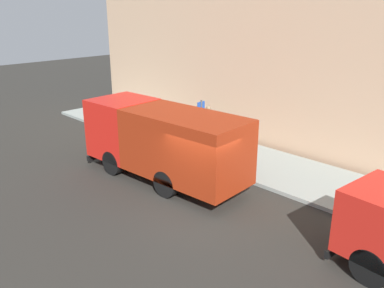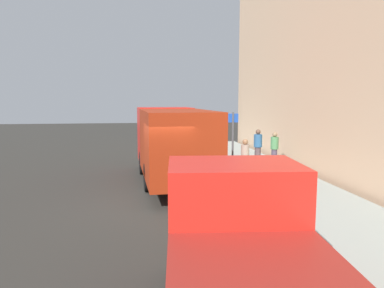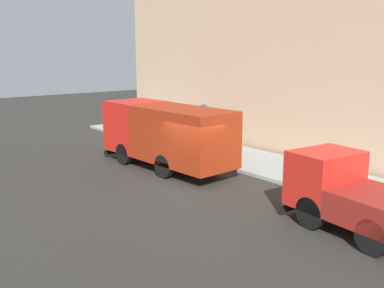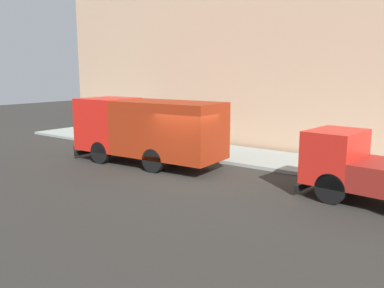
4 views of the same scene
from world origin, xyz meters
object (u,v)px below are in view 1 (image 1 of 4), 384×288
object	(u,v)px
pedestrian_walking	(197,122)
pedestrian_standing	(218,141)
pedestrian_third	(208,120)
large_utility_truck	(163,140)
street_sign_post	(201,124)

from	to	relation	value
pedestrian_walking	pedestrian_standing	xyz separation A→B (m)	(-1.40, -2.62, -0.07)
pedestrian_standing	pedestrian_third	bearing A→B (deg)	117.95
large_utility_truck	pedestrian_walking	bearing A→B (deg)	24.82
large_utility_truck	pedestrian_standing	distance (m)	2.96
large_utility_truck	pedestrian_walking	world-z (taller)	large_utility_truck
pedestrian_third	street_sign_post	distance (m)	3.29
pedestrian_standing	pedestrian_third	distance (m)	3.46
pedestrian_walking	pedestrian_standing	distance (m)	2.97
pedestrian_standing	pedestrian_walking	bearing A→B (deg)	130.03
large_utility_truck	pedestrian_standing	bearing A→B (deg)	-10.19
large_utility_truck	pedestrian_third	size ratio (longest dim) A/B	4.60
large_utility_truck	street_sign_post	world-z (taller)	large_utility_truck
street_sign_post	large_utility_truck	bearing A→B (deg)	-172.05
pedestrian_third	street_sign_post	world-z (taller)	street_sign_post
pedestrian_walking	pedestrian_third	bearing A→B (deg)	169.37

